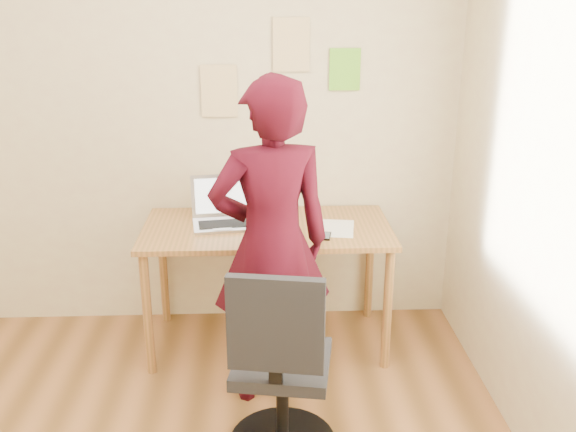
{
  "coord_description": "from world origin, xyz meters",
  "views": [
    {
      "loc": [
        0.57,
        -2.03,
        1.99
      ],
      "look_at": [
        0.7,
        0.95,
        0.95
      ],
      "focal_mm": 40.0,
      "sensor_mm": 36.0,
      "label": 1
    }
  ],
  "objects_px": {
    "laptop": "(224,214)",
    "phone": "(325,236)",
    "desk": "(267,241)",
    "office_chair": "(280,377)",
    "person": "(271,245)"
  },
  "relations": [
    {
      "from": "laptop",
      "to": "phone",
      "type": "distance_m",
      "value": 0.61
    },
    {
      "from": "desk",
      "to": "office_chair",
      "type": "xyz_separation_m",
      "value": [
        0.04,
        -1.0,
        -0.25
      ]
    },
    {
      "from": "desk",
      "to": "person",
      "type": "bearing_deg",
      "value": -88.07
    },
    {
      "from": "office_chair",
      "to": "person",
      "type": "height_order",
      "value": "person"
    },
    {
      "from": "laptop",
      "to": "office_chair",
      "type": "xyz_separation_m",
      "value": [
        0.29,
        -1.07,
        -0.39
      ]
    },
    {
      "from": "phone",
      "to": "desk",
      "type": "bearing_deg",
      "value": 160.55
    },
    {
      "from": "office_chair",
      "to": "person",
      "type": "bearing_deg",
      "value": 102.79
    },
    {
      "from": "laptop",
      "to": "person",
      "type": "distance_m",
      "value": 0.63
    },
    {
      "from": "person",
      "to": "phone",
      "type": "bearing_deg",
      "value": -144.17
    },
    {
      "from": "desk",
      "to": "laptop",
      "type": "xyz_separation_m",
      "value": [
        -0.25,
        0.07,
        0.14
      ]
    },
    {
      "from": "office_chair",
      "to": "person",
      "type": "xyz_separation_m",
      "value": [
        -0.03,
        0.49,
        0.43
      ]
    },
    {
      "from": "laptop",
      "to": "phone",
      "type": "bearing_deg",
      "value": -31.68
    },
    {
      "from": "laptop",
      "to": "office_chair",
      "type": "relative_size",
      "value": 0.42
    },
    {
      "from": "desk",
      "to": "laptop",
      "type": "bearing_deg",
      "value": 164.44
    },
    {
      "from": "desk",
      "to": "person",
      "type": "height_order",
      "value": "person"
    }
  ]
}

